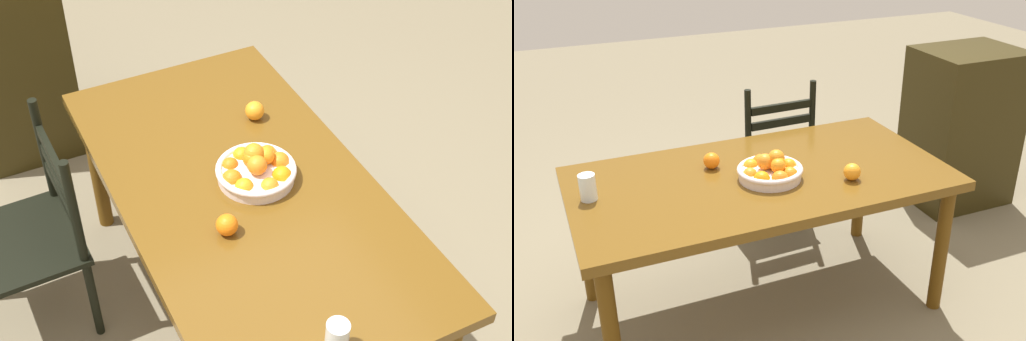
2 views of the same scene
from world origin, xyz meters
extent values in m
plane|color=#756B52|center=(0.00, 0.00, 0.00)|extent=(12.00, 12.00, 0.00)
cube|color=brown|center=(0.00, 0.00, 0.70)|extent=(1.71, 0.90, 0.05)
cylinder|color=#57360C|center=(0.78, -0.37, 0.34)|extent=(0.07, 0.07, 0.67)
cylinder|color=#57360C|center=(0.78, 0.37, 0.34)|extent=(0.07, 0.07, 0.67)
cube|color=black|center=(0.37, 0.80, 0.44)|extent=(0.47, 0.47, 0.03)
cylinder|color=black|center=(0.57, 0.60, 0.21)|extent=(0.04, 0.04, 0.43)
cylinder|color=black|center=(0.17, 0.59, 0.21)|extent=(0.04, 0.04, 0.43)
cylinder|color=black|center=(0.57, 0.60, 0.69)|extent=(0.04, 0.04, 0.47)
cylinder|color=black|center=(0.17, 0.59, 0.69)|extent=(0.04, 0.04, 0.47)
cube|color=black|center=(0.37, 0.60, 0.62)|extent=(0.37, 0.03, 0.04)
cube|color=black|center=(0.37, 0.60, 0.71)|extent=(0.37, 0.03, 0.04)
cube|color=black|center=(0.37, 0.60, 0.80)|extent=(0.37, 0.03, 0.04)
cube|color=#2E250D|center=(1.63, 0.54, 0.51)|extent=(0.62, 0.50, 1.01)
cylinder|color=silver|center=(0.02, -0.06, 0.74)|extent=(0.28, 0.28, 0.05)
torus|color=silver|center=(0.02, -0.06, 0.77)|extent=(0.30, 0.30, 0.02)
sphere|color=orange|center=(0.12, -0.05, 0.76)|extent=(0.07, 0.07, 0.07)
sphere|color=orange|center=(0.09, 0.02, 0.76)|extent=(0.06, 0.06, 0.06)
sphere|color=orange|center=(0.02, 0.04, 0.76)|extent=(0.07, 0.07, 0.07)
sphere|color=orange|center=(-0.04, 0.02, 0.76)|extent=(0.07, 0.07, 0.07)
sphere|color=orange|center=(-0.08, -0.06, 0.76)|extent=(0.07, 0.07, 0.07)
sphere|color=orange|center=(-0.05, -0.13, 0.76)|extent=(0.08, 0.08, 0.08)
sphere|color=orange|center=(0.03, -0.16, 0.76)|extent=(0.08, 0.08, 0.08)
sphere|color=orange|center=(0.08, -0.13, 0.76)|extent=(0.07, 0.07, 0.07)
sphere|color=orange|center=(0.05, -0.06, 0.82)|extent=(0.08, 0.08, 0.08)
sphere|color=orange|center=(0.00, -0.05, 0.81)|extent=(0.07, 0.07, 0.07)
sphere|color=orange|center=(0.04, -0.05, 0.80)|extent=(0.07, 0.07, 0.07)
sphere|color=orange|center=(0.05, -0.08, 0.80)|extent=(0.06, 0.06, 0.06)
sphere|color=orange|center=(0.04, -0.10, 0.80)|extent=(0.07, 0.07, 0.07)
sphere|color=orange|center=(0.02, -0.05, 0.80)|extent=(0.06, 0.06, 0.06)
sphere|color=orange|center=(0.02, -0.05, 0.80)|extent=(0.06, 0.06, 0.06)
sphere|color=orange|center=(0.35, -0.21, 0.76)|extent=(0.08, 0.08, 0.08)
sphere|color=orange|center=(-0.18, 0.15, 0.76)|extent=(0.08, 0.08, 0.08)
cylinder|color=silver|center=(-0.75, 0.06, 0.78)|extent=(0.07, 0.07, 0.11)
camera|label=1|loc=(-1.82, 0.84, 2.55)|focal=52.34mm
camera|label=2|loc=(-0.93, -2.25, 1.90)|focal=41.58mm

